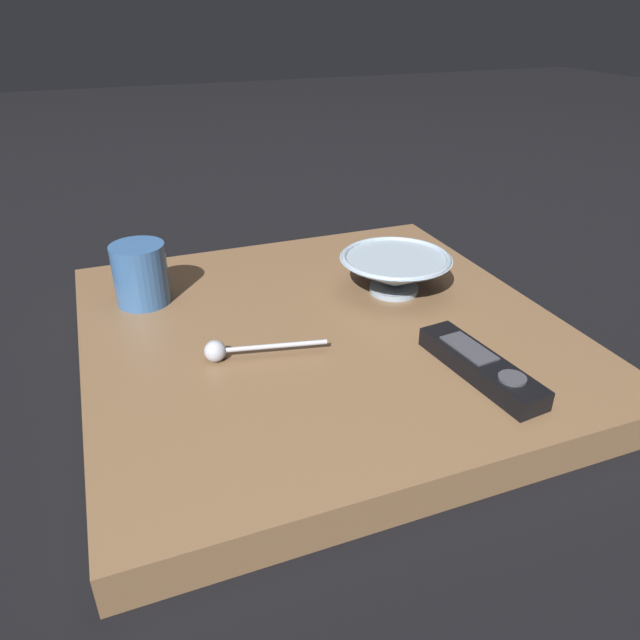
% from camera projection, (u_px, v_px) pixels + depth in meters
% --- Properties ---
extents(ground_plane, '(6.00, 6.00, 0.00)m').
position_uv_depth(ground_plane, '(323.00, 352.00, 0.82)').
color(ground_plane, black).
extents(table, '(0.62, 0.62, 0.05)m').
position_uv_depth(table, '(323.00, 338.00, 0.81)').
color(table, brown).
rests_on(table, ground).
extents(cereal_bowl, '(0.16, 0.16, 0.06)m').
position_uv_depth(cereal_bowl, '(395.00, 271.00, 0.87)').
color(cereal_bowl, '#8C9EAD').
rests_on(cereal_bowl, table).
extents(coffee_mug, '(0.08, 0.08, 0.09)m').
position_uv_depth(coffee_mug, '(141.00, 274.00, 0.84)').
color(coffee_mug, '#33598C').
rests_on(coffee_mug, table).
extents(teaspoon, '(0.15, 0.04, 0.03)m').
position_uv_depth(teaspoon, '(227.00, 350.00, 0.71)').
color(teaspoon, '#A3A5B2').
rests_on(teaspoon, table).
extents(tv_remote_near, '(0.06, 0.18, 0.03)m').
position_uv_depth(tv_remote_near, '(480.00, 366.00, 0.68)').
color(tv_remote_near, black).
rests_on(tv_remote_near, table).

